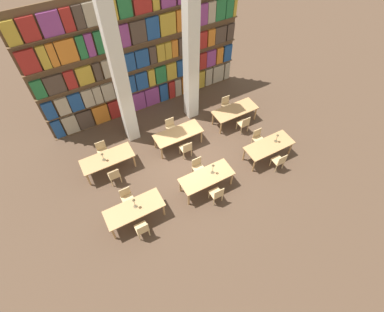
% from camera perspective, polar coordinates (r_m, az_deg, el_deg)
% --- Properties ---
extents(ground_plane, '(40.00, 40.00, 0.00)m').
position_cam_1_polar(ground_plane, '(12.27, -0.28, -1.55)').
color(ground_plane, '#4C3828').
extents(bookshelf_bank, '(9.10, 0.35, 5.50)m').
position_cam_1_polar(bookshelf_bank, '(13.29, -9.29, 18.10)').
color(bookshelf_bank, brown).
rests_on(bookshelf_bank, ground_plane).
extents(pillar_left, '(0.50, 0.50, 6.00)m').
position_cam_1_polar(pillar_left, '(11.55, -13.45, 13.91)').
color(pillar_left, silver).
rests_on(pillar_left, ground_plane).
extents(pillar_center, '(0.50, 0.50, 6.00)m').
position_cam_1_polar(pillar_center, '(12.42, -0.18, 18.24)').
color(pillar_center, silver).
rests_on(pillar_center, ground_plane).
extents(reading_table_0, '(2.03, 0.82, 0.74)m').
position_cam_1_polar(reading_table_0, '(10.57, -10.92, -9.99)').
color(reading_table_0, tan).
rests_on(reading_table_0, ground_plane).
extents(chair_0, '(0.42, 0.40, 0.87)m').
position_cam_1_polar(chair_0, '(10.40, -9.47, -13.54)').
color(chair_0, tan).
rests_on(chair_0, ground_plane).
extents(chair_1, '(0.42, 0.40, 0.87)m').
position_cam_1_polar(chair_1, '(11.08, -12.27, -7.69)').
color(chair_1, tan).
rests_on(chair_1, ground_plane).
extents(desk_lamp_0, '(0.14, 0.14, 0.48)m').
position_cam_1_polar(desk_lamp_0, '(10.24, -10.97, -8.54)').
color(desk_lamp_0, brown).
rests_on(desk_lamp_0, reading_table_0).
extents(reading_table_1, '(2.03, 0.82, 0.74)m').
position_cam_1_polar(reading_table_1, '(11.09, 2.79, -4.12)').
color(reading_table_1, tan).
rests_on(reading_table_1, ground_plane).
extents(chair_2, '(0.42, 0.40, 0.87)m').
position_cam_1_polar(chair_2, '(10.94, 4.77, -7.21)').
color(chair_2, tan).
rests_on(chair_2, ground_plane).
extents(chair_3, '(0.42, 0.40, 0.87)m').
position_cam_1_polar(chair_3, '(11.59, 1.14, -2.09)').
color(chair_3, tan).
rests_on(chair_3, ground_plane).
extents(desk_lamp_1, '(0.14, 0.14, 0.50)m').
position_cam_1_polar(desk_lamp_1, '(10.86, 4.03, -2.13)').
color(desk_lamp_1, brown).
rests_on(desk_lamp_1, reading_table_1).
extents(reading_table_2, '(2.03, 0.82, 0.74)m').
position_cam_1_polar(reading_table_2, '(12.40, 14.45, 1.81)').
color(reading_table_2, tan).
rests_on(reading_table_2, ground_plane).
extents(chair_4, '(0.42, 0.40, 0.87)m').
position_cam_1_polar(chair_4, '(12.26, 16.28, -0.92)').
color(chair_4, tan).
rests_on(chair_4, ground_plane).
extents(chair_5, '(0.42, 0.40, 0.87)m').
position_cam_1_polar(chair_5, '(12.85, 12.44, 3.37)').
color(chair_5, tan).
rests_on(chair_5, ground_plane).
extents(desk_lamp_2, '(0.14, 0.14, 0.41)m').
position_cam_1_polar(desk_lamp_2, '(12.34, 15.93, 3.56)').
color(desk_lamp_2, brown).
rests_on(desk_lamp_2, reading_table_2).
extents(reading_table_3, '(2.03, 0.82, 0.74)m').
position_cam_1_polar(reading_table_3, '(12.04, -15.81, -0.63)').
color(reading_table_3, tan).
rests_on(reading_table_3, ground_plane).
extents(chair_6, '(0.42, 0.40, 0.87)m').
position_cam_1_polar(chair_6, '(11.74, -14.60, -3.55)').
color(chair_6, tan).
rests_on(chair_6, ground_plane).
extents(chair_7, '(0.42, 0.40, 0.87)m').
position_cam_1_polar(chair_7, '(12.63, -16.68, 1.02)').
color(chair_7, tan).
rests_on(chair_7, ground_plane).
extents(desk_lamp_3, '(0.14, 0.14, 0.41)m').
position_cam_1_polar(desk_lamp_3, '(11.74, -16.69, 0.10)').
color(desk_lamp_3, brown).
rests_on(desk_lamp_3, reading_table_3).
extents(reading_table_4, '(2.03, 0.82, 0.74)m').
position_cam_1_polar(reading_table_4, '(12.45, -2.65, 4.12)').
color(reading_table_4, tan).
rests_on(reading_table_4, ground_plane).
extents(chair_8, '(0.42, 0.40, 0.87)m').
position_cam_1_polar(chair_8, '(12.17, -1.10, 1.44)').
color(chair_8, tan).
rests_on(chair_8, ground_plane).
extents(chair_9, '(0.42, 0.40, 0.87)m').
position_cam_1_polar(chair_9, '(13.02, -4.01, 5.54)').
color(chair_9, tan).
rests_on(chair_9, ground_plane).
extents(reading_table_5, '(2.03, 0.82, 0.74)m').
position_cam_1_polar(reading_table_5, '(13.57, 8.18, 8.47)').
color(reading_table_5, tan).
rests_on(reading_table_5, ground_plane).
extents(chair_10, '(0.42, 0.40, 0.87)m').
position_cam_1_polar(chair_10, '(13.33, 9.84, 6.10)').
color(chair_10, tan).
rests_on(chair_10, ground_plane).
extents(chair_11, '(0.42, 0.40, 0.87)m').
position_cam_1_polar(chair_11, '(14.11, 6.58, 9.66)').
color(chair_11, tan).
rests_on(chair_11, ground_plane).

